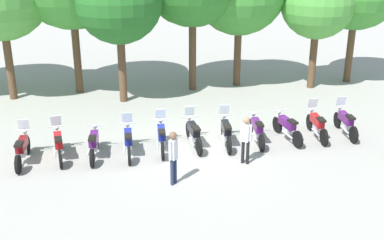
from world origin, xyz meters
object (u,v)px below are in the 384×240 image
Objects in this scene: motorcycle_1 at (59,144)px; motorcycle_8 at (287,127)px; tree_6 at (318,2)px; motorcycle_3 at (128,141)px; motorcycle_5 at (193,133)px; motorcycle_6 at (226,132)px; motorcycle_4 at (161,136)px; motorcycle_7 at (257,129)px; tree_3 at (119,0)px; person_2 at (173,154)px; person_1 at (246,137)px; motorcycle_10 at (345,122)px; motorcycle_9 at (317,124)px; motorcycle_2 at (94,143)px; motorcycle_0 at (22,149)px.

motorcycle_1 reaches higher than motorcycle_8.
tree_6 is at bearing -38.82° from motorcycle_8.
motorcycle_5 is (2.39, 0.29, 0.00)m from motorcycle_3.
motorcycle_6 is 2.39m from motorcycle_8.
motorcycle_7 is at bearing -84.60° from motorcycle_4.
motorcycle_1 is 0.33× the size of tree_3.
tree_3 is (-4.67, 5.66, 4.12)m from motorcycle_7.
person_2 is (0.06, -2.62, 0.53)m from motorcycle_4.
motorcycle_5 is 1.24× the size of person_2.
motorcycle_1 is 4.80m from motorcycle_5.
tree_6 reaches higher than person_1.
motorcycle_6 is 1.00× the size of motorcycle_10.
motorcycle_8 is at bearing 94.88° from motorcycle_9.
tree_3 reaches higher than motorcycle_9.
motorcycle_8 is at bearing -83.91° from motorcycle_7.
motorcycle_5 is 2.32m from person_1.
person_1 reaches higher than motorcycle_6.
tree_3 is at bearing 37.66° from motorcycle_8.
motorcycle_4 is 7.19m from motorcycle_10.
motorcycle_1 is 9.60m from motorcycle_9.
motorcycle_10 is (8.39, 0.33, 0.00)m from motorcycle_3.
motorcycle_10 is 7.16m from tree_6.
person_2 is at bearing -150.79° from motorcycle_3.
tree_3 is (-3.74, 7.33, 3.63)m from person_1.
motorcycle_2 is at bearing -102.42° from motorcycle_1.
motorcycle_9 is (3.59, 0.08, 0.00)m from motorcycle_6.
motorcycle_1 and motorcycle_4 have the same top height.
tree_3 is (-7.07, 5.60, 4.10)m from motorcycle_9.
motorcycle_0 is at bearing -66.93° from person_1.
motorcycle_9 is (2.40, 0.06, 0.01)m from motorcycle_7.
motorcycle_1 is 1.00× the size of motorcycle_7.
motorcycle_10 reaches higher than motorcycle_2.
motorcycle_4 and motorcycle_9 have the same top height.
motorcycle_9 is at bearing -85.04° from motorcycle_0.
person_1 is (-2.12, -1.71, 0.49)m from motorcycle_8.
motorcycle_5 is 7.31m from tree_3.
motorcycle_5 is 2.40m from motorcycle_7.
motorcycle_10 is 7.67m from person_2.
motorcycle_7 is 0.33× the size of tree_3.
motorcycle_0 is at bearing 92.23° from motorcycle_3.
motorcycle_1 is 1.00× the size of motorcycle_4.
tree_3 is at bearing -30.52° from motorcycle_1.
motorcycle_3 is 3.60m from motorcycle_6.
motorcycle_8 is 7.96m from tree_6.
motorcycle_7 is 0.36× the size of tree_6.
motorcycle_0 is at bearing -122.19° from tree_3.
motorcycle_1 and motorcycle_6 have the same top height.
motorcycle_2 is 1.24× the size of person_2.
motorcycle_4 is 7.12m from tree_3.
motorcycle_10 is 1.24× the size of person_2.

